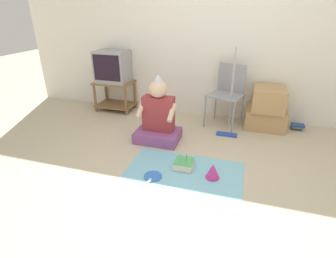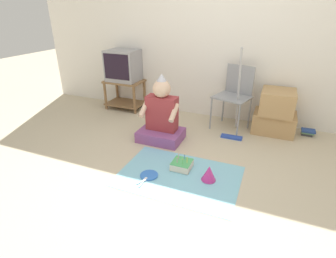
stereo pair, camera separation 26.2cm
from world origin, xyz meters
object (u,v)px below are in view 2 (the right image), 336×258
Objects in this scene: folding_chair at (235,92)px; book_pile at (308,132)px; tv at (123,65)px; person_seated at (161,118)px; party_hat_blue at (209,173)px; birthday_cake at (182,165)px; cardboard_box_stack at (275,112)px; paper_plate at (149,175)px; dust_mop at (235,112)px.

book_pile is at bearing 6.26° from folding_chair.
tv is 2.88× the size of book_pile.
party_hat_blue is at bearing -39.17° from person_seated.
folding_chair is 5.07× the size of book_pile.
book_pile is 1.95m from birthday_cake.
tv is 3.09× the size of party_hat_blue.
folding_chair reaches higher than cardboard_box_stack.
book_pile is 2.33m from paper_plate.
paper_plate is at bearing -109.97° from folding_chair.
dust_mop is at bearing 63.75° from paper_plate.
tv is 1.87m from folding_chair.
party_hat_blue is at bearing -110.44° from cardboard_box_stack.
person_seated is (-1.36, -0.80, 0.01)m from cardboard_box_stack.
cardboard_box_stack is 2.89× the size of birthday_cake.
cardboard_box_stack is at bearing 30.59° from person_seated.
person_seated is (1.06, -0.86, -0.44)m from tv.
birthday_cake is (-0.31, -1.32, -0.48)m from folding_chair.
birthday_cake is at bearing 162.56° from party_hat_blue.
dust_mop reaches higher than folding_chair.
tv is 2.67× the size of paper_plate.
person_seated is 5.41× the size of party_hat_blue.
cardboard_box_stack is 1.58m from person_seated.
dust_mop is 1.35× the size of person_seated.
person_seated is 4.22× the size of birthday_cake.
book_pile is 0.84× the size of birthday_cake.
person_seated is (-0.79, -0.76, -0.23)m from folding_chair.
dust_mop is at bearing -157.63° from book_pile.
tv is 2.21m from birthday_cake.
folding_chair reaches higher than person_seated.
dust_mop reaches higher than paper_plate.
paper_plate is (-1.14, -1.63, -0.28)m from cardboard_box_stack.
party_hat_blue is (-0.05, -1.14, -0.26)m from dust_mop.
tv is at bearing 178.65° from cardboard_box_stack.
book_pile is at bearing 0.24° from tv.
tv is at bearing 137.39° from birthday_cake.
person_seated is at bearing -150.84° from dust_mop.
book_pile is 0.93× the size of paper_plate.
paper_plate is (-0.27, -0.27, -0.04)m from birthday_cake.
cardboard_box_stack is 1.58m from party_hat_blue.
tv is at bearing 140.85° from party_hat_blue.
birthday_cake is 1.11× the size of paper_plate.
dust_mop is at bearing 87.52° from party_hat_blue.
tv is at bearing 127.08° from paper_plate.
party_hat_blue is at bearing -92.48° from dust_mop.
tv is 2.24m from paper_plate.
cardboard_box_stack is (2.42, -0.06, -0.44)m from tv.
folding_chair is 0.61m from cardboard_box_stack.
cardboard_box_stack is 2.01m from paper_plate.
party_hat_blue is at bearing -89.25° from folding_chair.
paper_plate is at bearing -116.25° from dust_mop.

